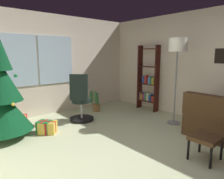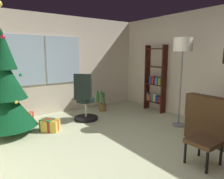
{
  "view_description": "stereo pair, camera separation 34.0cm",
  "coord_description": "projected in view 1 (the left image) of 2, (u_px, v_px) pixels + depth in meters",
  "views": [
    {
      "loc": [
        -2.25,
        -1.88,
        1.55
      ],
      "look_at": [
        0.13,
        0.87,
        0.91
      ],
      "focal_mm": 32.68,
      "sensor_mm": 36.0,
      "label": 1
    },
    {
      "loc": [
        -1.98,
        -2.09,
        1.55
      ],
      "look_at": [
        0.13,
        0.87,
        0.91
      ],
      "focal_mm": 32.68,
      "sensor_mm": 36.0,
      "label": 2
    }
  ],
  "objects": [
    {
      "name": "bookshelf",
      "position": [
        148.0,
        82.0,
        5.61
      ],
      "size": [
        0.18,
        0.64,
        1.78
      ],
      "color": "#35130D",
      "rests_on": "ground_plane"
    },
    {
      "name": "gift_box_red",
      "position": [
        20.0,
        121.0,
        4.38
      ],
      "size": [
        0.35,
        0.35,
        0.25
      ],
      "color": "red",
      "rests_on": "ground_plane"
    },
    {
      "name": "wall_right_with_frames",
      "position": [
        217.0,
        67.0,
        4.45
      ],
      "size": [
        0.12,
        6.14,
        2.53
      ],
      "color": "beige",
      "rests_on": "ground_plane"
    },
    {
      "name": "floor_lamp",
      "position": [
        178.0,
        51.0,
        4.31
      ],
      "size": [
        0.38,
        0.38,
        1.87
      ],
      "color": "slate",
      "rests_on": "ground_plane"
    },
    {
      "name": "wall_back_with_windows",
      "position": [
        50.0,
        65.0,
        5.2
      ],
      "size": [
        4.72,
        0.12,
        2.53
      ],
      "color": "beige",
      "rests_on": "ground_plane"
    },
    {
      "name": "footstool",
      "position": [
        206.0,
        139.0,
        2.97
      ],
      "size": [
        0.42,
        0.39,
        0.37
      ],
      "color": "#422C18",
      "rests_on": "ground_plane"
    },
    {
      "name": "ground_plane",
      "position": [
        143.0,
        159.0,
        3.12
      ],
      "size": [
        4.72,
        6.14,
        0.1
      ],
      "primitive_type": "cube",
      "color": "beige"
    },
    {
      "name": "holiday_tree",
      "position": [
        1.0,
        95.0,
        3.64
      ],
      "size": [
        1.02,
        1.02,
        2.47
      ],
      "color": "#4C331E",
      "rests_on": "ground_plane"
    },
    {
      "name": "gift_box_green",
      "position": [
        45.0,
        127.0,
        4.02
      ],
      "size": [
        0.33,
        0.33,
        0.25
      ],
      "color": "#1E722D",
      "rests_on": "ground_plane"
    },
    {
      "name": "gift_box_gold",
      "position": [
        48.0,
        127.0,
        4.02
      ],
      "size": [
        0.41,
        0.41,
        0.24
      ],
      "color": "gold",
      "rests_on": "ground_plane"
    },
    {
      "name": "office_chair",
      "position": [
        81.0,
        103.0,
        4.68
      ],
      "size": [
        0.59,
        0.59,
        1.11
      ],
      "color": "black",
      "rests_on": "ground_plane"
    },
    {
      "name": "potted_plant",
      "position": [
        95.0,
        102.0,
        5.54
      ],
      "size": [
        0.38,
        0.43,
        0.59
      ],
      "color": "olive",
      "rests_on": "ground_plane"
    }
  ]
}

